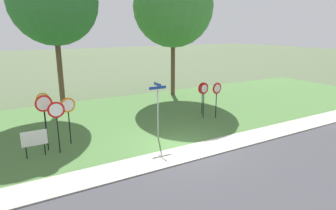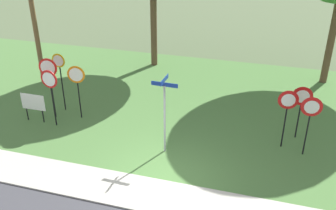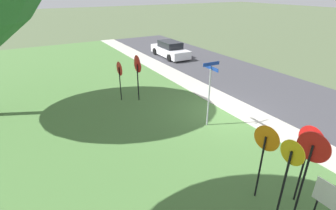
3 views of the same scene
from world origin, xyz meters
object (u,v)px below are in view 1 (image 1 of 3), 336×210
stop_sign_near_left (57,116)px  notice_board (34,140)px  yield_sign_far_left (203,91)px  stop_sign_far_left (68,111)px  stop_sign_far_center (44,108)px  stop_sign_near_right (44,110)px  yield_sign_near_right (217,92)px  yield_sign_near_left (204,92)px  oak_tree_left (54,1)px  oak_tree_right (173,7)px  street_name_post (158,106)px

stop_sign_near_left → notice_board: bearing=179.1°
yield_sign_far_left → notice_board: (-10.62, -1.73, -0.79)m
stop_sign_far_left → stop_sign_far_center: (-1.05, 0.46, 0.15)m
stop_sign_near_left → stop_sign_near_right: bearing=127.2°
yield_sign_near_right → stop_sign_far_center: bearing=173.0°
stop_sign_near_right → yield_sign_far_left: (10.02, 1.19, -0.36)m
stop_sign_near_left → yield_sign_near_right: size_ratio=1.06×
stop_sign_near_right → yield_sign_near_left: size_ratio=1.15×
yield_sign_far_left → notice_board: bearing=-174.0°
stop_sign_near_right → stop_sign_far_center: bearing=77.1°
notice_board → oak_tree_left: size_ratio=0.12×
stop_sign_far_center → notice_board: (-0.67, -1.26, -1.06)m
oak_tree_right → oak_tree_left: bearing=-179.4°
oak_tree_right → stop_sign_far_center: bearing=-149.6°
street_name_post → stop_sign_far_left: bearing=163.2°
stop_sign_far_left → notice_board: size_ratio=1.92×
yield_sign_near_left → yield_sign_near_right: 0.84m
stop_sign_near_right → yield_sign_near_right: 10.28m
stop_sign_far_left → notice_board: bearing=-165.5°
yield_sign_near_right → street_name_post: (-4.94, -1.20, 0.02)m
yield_sign_near_right → oak_tree_left: bearing=135.0°
yield_sign_near_right → stop_sign_near_left: bearing=-179.3°
stop_sign_near_left → stop_sign_far_left: (0.69, 0.89, -0.06)m
stop_sign_near_right → notice_board: bearing=-146.0°
street_name_post → oak_tree_left: oak_tree_left is taller
stop_sign_far_left → oak_tree_left: oak_tree_left is taller
yield_sign_near_right → notice_board: bearing=179.8°
yield_sign_near_left → street_name_post: 4.43m
stop_sign_near_left → yield_sign_far_left: bearing=14.9°
notice_board → stop_sign_far_center: bearing=61.8°
oak_tree_left → stop_sign_near_right: bearing=-106.2°
yield_sign_far_left → street_name_post: 5.24m
stop_sign_far_center → oak_tree_right: (11.39, 6.69, 5.50)m
stop_sign_far_center → yield_sign_near_right: size_ratio=1.14×
oak_tree_left → yield_sign_near_right: bearing=-41.7°
notice_board → stop_sign_near_right: bearing=41.7°
stop_sign_far_left → oak_tree_left: size_ratio=0.23×
yield_sign_near_left → stop_sign_far_center: bearing=170.5°
yield_sign_near_right → oak_tree_right: (1.18, 7.37, 5.66)m
street_name_post → oak_tree_right: bearing=56.3°
stop_sign_far_center → yield_sign_near_left: bearing=-1.5°
yield_sign_far_left → yield_sign_near_left: bearing=-125.1°
yield_sign_near_left → oak_tree_left: oak_tree_left is taller
stop_sign_far_center → street_name_post: (5.27, -1.88, -0.14)m
stop_sign_near_left → stop_sign_far_left: bearing=56.1°
yield_sign_far_left → street_name_post: size_ratio=0.74×
notice_board → yield_sign_near_right: bearing=2.8°
stop_sign_near_right → oak_tree_left: (2.13, 7.31, 5.42)m
yield_sign_near_left → yield_sign_far_left: yield_sign_near_left is taller
yield_sign_far_left → oak_tree_right: oak_tree_right is taller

